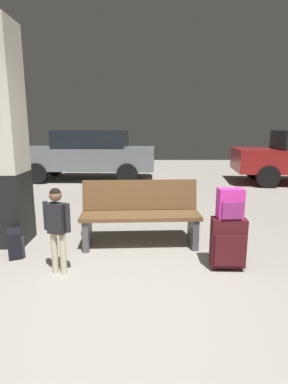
{
  "coord_description": "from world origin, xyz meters",
  "views": [
    {
      "loc": [
        0.15,
        -2.29,
        1.61
      ],
      "look_at": [
        0.13,
        1.3,
        0.85
      ],
      "focal_mm": 28.92,
      "sensor_mm": 36.0,
      "label": 1
    }
  ],
  "objects_px": {
    "structural_pillar": "(2,139)",
    "child": "(58,222)",
    "backpack_dark_floor": "(17,243)",
    "bench": "(142,214)",
    "parked_car_far": "(90,154)",
    "backpack_bright": "(232,204)",
    "suitcase": "(230,243)"
  },
  "relations": [
    {
      "from": "structural_pillar",
      "to": "child",
      "type": "height_order",
      "value": "structural_pillar"
    },
    {
      "from": "structural_pillar",
      "to": "backpack_dark_floor",
      "type": "height_order",
      "value": "structural_pillar"
    },
    {
      "from": "bench",
      "to": "backpack_dark_floor",
      "type": "height_order",
      "value": "bench"
    },
    {
      "from": "structural_pillar",
      "to": "child",
      "type": "xyz_separation_m",
      "value": [
        0.97,
        -0.95,
        -0.85
      ]
    },
    {
      "from": "parked_car_far",
      "to": "child",
      "type": "bearing_deg",
      "value": -83.18
    },
    {
      "from": "child",
      "to": "backpack_dark_floor",
      "type": "relative_size",
      "value": 2.86
    },
    {
      "from": "child",
      "to": "backpack_bright",
      "type": "bearing_deg",
      "value": 3.03
    },
    {
      "from": "parked_car_far",
      "to": "bench",
      "type": "bearing_deg",
      "value": -73.17
    },
    {
      "from": "structural_pillar",
      "to": "parked_car_far",
      "type": "height_order",
      "value": "structural_pillar"
    },
    {
      "from": "bench",
      "to": "parked_car_far",
      "type": "bearing_deg",
      "value": 106.83
    },
    {
      "from": "child",
      "to": "backpack_dark_floor",
      "type": "xyz_separation_m",
      "value": [
        -0.68,
        0.46,
        -0.43
      ]
    },
    {
      "from": "structural_pillar",
      "to": "suitcase",
      "type": "relative_size",
      "value": 4.84
    },
    {
      "from": "suitcase",
      "to": "parked_car_far",
      "type": "bearing_deg",
      "value": 113.19
    },
    {
      "from": "bench",
      "to": "child",
      "type": "height_order",
      "value": "child"
    },
    {
      "from": "bench",
      "to": "backpack_bright",
      "type": "relative_size",
      "value": 4.77
    },
    {
      "from": "backpack_bright",
      "to": "parked_car_far",
      "type": "distance_m",
      "value": 6.75
    },
    {
      "from": "structural_pillar",
      "to": "parked_car_far",
      "type": "distance_m",
      "value": 5.41
    },
    {
      "from": "parked_car_far",
      "to": "backpack_bright",
      "type": "bearing_deg",
      "value": -66.81
    },
    {
      "from": "structural_pillar",
      "to": "bench",
      "type": "xyz_separation_m",
      "value": [
        1.86,
        -0.1,
        -1.01
      ]
    },
    {
      "from": "backpack_dark_floor",
      "to": "parked_car_far",
      "type": "xyz_separation_m",
      "value": [
        -0.08,
        5.85,
        0.64
      ]
    },
    {
      "from": "structural_pillar",
      "to": "parked_car_far",
      "type": "relative_size",
      "value": 0.7
    },
    {
      "from": "structural_pillar",
      "to": "bench",
      "type": "distance_m",
      "value": 2.12
    },
    {
      "from": "suitcase",
      "to": "backpack_bright",
      "type": "height_order",
      "value": "backpack_bright"
    },
    {
      "from": "child",
      "to": "parked_car_far",
      "type": "distance_m",
      "value": 6.36
    },
    {
      "from": "bench",
      "to": "backpack_dark_floor",
      "type": "bearing_deg",
      "value": -165.97
    },
    {
      "from": "child",
      "to": "backpack_dark_floor",
      "type": "bearing_deg",
      "value": 146.02
    },
    {
      "from": "backpack_bright",
      "to": "suitcase",
      "type": "bearing_deg",
      "value": 139.46
    },
    {
      "from": "structural_pillar",
      "to": "backpack_bright",
      "type": "distance_m",
      "value": 3.07
    },
    {
      "from": "child",
      "to": "backpack_dark_floor",
      "type": "distance_m",
      "value": 0.92
    },
    {
      "from": "structural_pillar",
      "to": "child",
      "type": "bearing_deg",
      "value": -44.42
    },
    {
      "from": "backpack_bright",
      "to": "child",
      "type": "relative_size",
      "value": 0.35
    },
    {
      "from": "bench",
      "to": "parked_car_far",
      "type": "relative_size",
      "value": 0.39
    }
  ]
}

